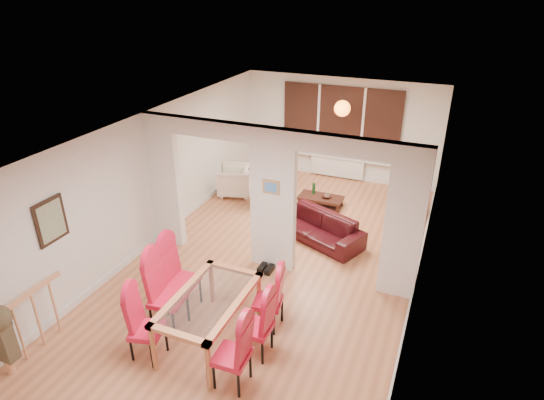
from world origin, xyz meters
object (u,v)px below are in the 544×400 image
Objects in this scene: armchair at (235,181)px; dining_chair_ra at (231,351)px; dining_chair_rc at (268,298)px; sofa at (318,227)px; dining_chair_lb at (168,294)px; dining_chair_lc at (182,277)px; person at (258,173)px; dining_chair_rb at (256,323)px; bottle at (314,188)px; bowl at (326,197)px; television at (408,203)px; dining_chair_la at (146,326)px; coffee_table at (321,201)px; dining_table at (210,319)px.

dining_chair_ra is at bearing 11.22° from armchair.
dining_chair_rc reaches higher than sofa.
dining_chair_lb is 0.46m from dining_chair_lc.
armchair is 1.06m from person.
dining_chair_lc reaches higher than armchair.
bottle is (-0.73, 4.86, -0.14)m from dining_chair_rb.
dining_chair_rb is 4.87× the size of bowl.
dining_chair_ra is 1.19m from dining_chair_rc.
bowl is at bearing 93.50° from person.
dining_chair_rb is at bearing 148.64° from television.
dining_chair_lb is 4.75m from armchair.
person reaches higher than dining_chair_lc.
dining_chair_la is 4.10m from sofa.
dining_chair_lb reaches higher than dining_chair_la.
armchair is (-1.21, 4.58, -0.23)m from dining_chair_lb.
dining_chair_rc is 1.02× the size of coffee_table.
dining_chair_ra reaches higher than dining_table.
dining_chair_rb reaches higher than television.
dining_chair_lc is 0.62× the size of sofa.
dining_chair_rb is 1.01× the size of dining_chair_rc.
dining_chair_lb is 4.15m from person.
dining_chair_rc is 3.51× the size of bottle.
armchair is at bearing 120.20° from dining_chair_rb.
dining_chair_la reaches higher than dining_chair_rb.
dining_table is 4.81m from coffee_table.
dining_chair_ra is 3.67× the size of bottle.
person is at bearing 106.45° from dining_chair_rc.
dining_table is 0.95× the size of person.
dining_chair_rb is (0.06, 0.61, -0.02)m from dining_chair_ra.
dining_table is 0.71m from dining_chair_rb.
dining_chair_rb is 1.31× the size of armchair.
dining_chair_rc is at bearing 17.48° from armchair.
dining_chair_rc is (0.63, 0.61, 0.12)m from dining_table.
dining_chair_lc is at bearing 90.35° from dining_chair_lb.
person is (0.81, -0.46, 0.51)m from armchair.
dining_chair_rc is at bearing 146.04° from television.
coffee_table is 4.72× the size of bowl.
dining_chair_lc is 1.15× the size of dining_chair_rc.
television is at bearing 62.64° from dining_chair_rc.
sofa is (1.27, 3.30, -0.31)m from dining_chair_lb.
dining_chair_rc is 4.34m from bottle.
dining_chair_lb is 4.88m from coffee_table.
bottle is (1.89, 0.29, 0.02)m from armchair.
dining_chair_rc is (-0.01, 1.19, -0.02)m from dining_chair_ra.
dining_table is 4.81m from bowl.
dining_chair_rb is 1.17× the size of television.
dining_chair_rb is 5.28m from armchair.
dining_chair_rc reaches higher than dining_table.
sofa reaches higher than bottle.
dining_chair_la reaches higher than armchair.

